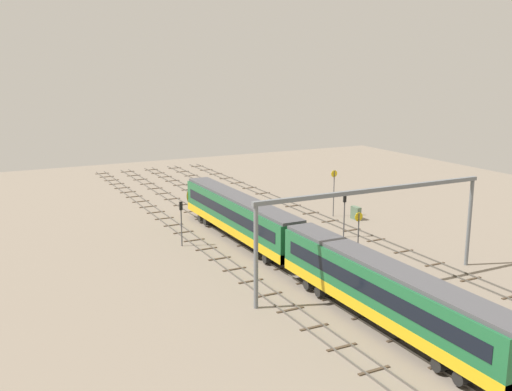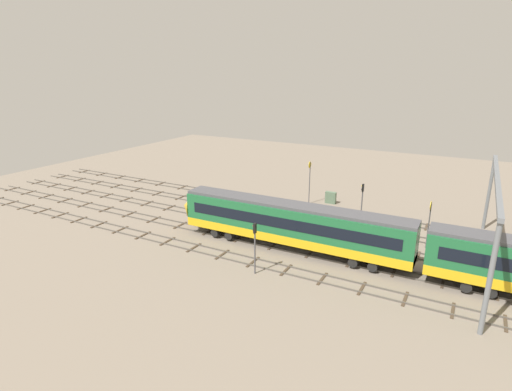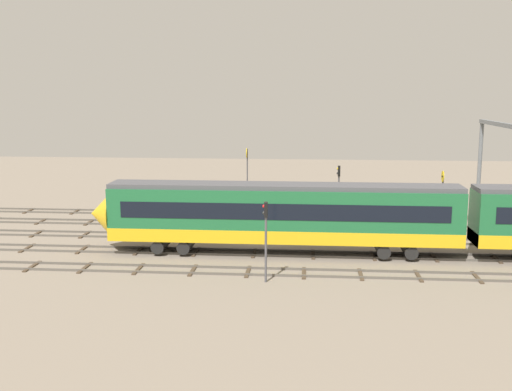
{
  "view_description": "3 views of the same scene",
  "coord_description": "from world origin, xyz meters",
  "px_view_note": "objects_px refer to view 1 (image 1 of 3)",
  "views": [
    {
      "loc": [
        -58.15,
        30.76,
        18.83
      ],
      "look_at": [
        3.27,
        -0.33,
        3.5
      ],
      "focal_mm": 41.07,
      "sensor_mm": 36.0,
      "label": 1
    },
    {
      "loc": [
        -17.32,
        40.31,
        17.63
      ],
      "look_at": [
        4.66,
        -0.32,
        3.57
      ],
      "focal_mm": 28.78,
      "sensor_mm": 36.0,
      "label": 2
    },
    {
      "loc": [
        -3.63,
        45.8,
        11.27
      ],
      "look_at": [
        0.24,
        -0.01,
        3.36
      ],
      "focal_mm": 43.0,
      "sensor_mm": 36.0,
      "label": 3
    }
  ],
  "objects_px": {
    "train": "(293,246)",
    "overhead_gantry": "(374,210)",
    "relay_cabinet": "(356,213)",
    "speed_sign_mid_trackside": "(358,231)",
    "speed_sign_near_foreground": "(334,187)",
    "signal_light_trackside_approach": "(344,209)",
    "signal_light_trackside_departure": "(181,217)"
  },
  "relations": [
    {
      "from": "speed_sign_near_foreground",
      "to": "speed_sign_mid_trackside",
      "type": "relative_size",
      "value": 1.17
    },
    {
      "from": "signal_light_trackside_approach",
      "to": "relay_cabinet",
      "type": "distance_m",
      "value": 8.53
    },
    {
      "from": "train",
      "to": "speed_sign_mid_trackside",
      "type": "relative_size",
      "value": 9.91
    },
    {
      "from": "overhead_gantry",
      "to": "speed_sign_mid_trackside",
      "type": "bearing_deg",
      "value": -24.15
    },
    {
      "from": "overhead_gantry",
      "to": "signal_light_trackside_departure",
      "type": "xyz_separation_m",
      "value": [
        18.16,
        11.04,
        -3.62
      ]
    },
    {
      "from": "speed_sign_near_foreground",
      "to": "speed_sign_mid_trackside",
      "type": "height_order",
      "value": "speed_sign_near_foreground"
    },
    {
      "from": "speed_sign_near_foreground",
      "to": "relay_cabinet",
      "type": "distance_m",
      "value": 4.26
    },
    {
      "from": "train",
      "to": "signal_light_trackside_departure",
      "type": "height_order",
      "value": "train"
    },
    {
      "from": "train",
      "to": "overhead_gantry",
      "type": "height_order",
      "value": "overhead_gantry"
    },
    {
      "from": "train",
      "to": "overhead_gantry",
      "type": "xyz_separation_m",
      "value": [
        -5.58,
        -4.69,
        4.12
      ]
    },
    {
      "from": "speed_sign_near_foreground",
      "to": "relay_cabinet",
      "type": "height_order",
      "value": "speed_sign_near_foreground"
    },
    {
      "from": "speed_sign_mid_trackside",
      "to": "signal_light_trackside_approach",
      "type": "distance_m",
      "value": 8.8
    },
    {
      "from": "relay_cabinet",
      "to": "speed_sign_mid_trackside",
      "type": "bearing_deg",
      "value": 144.18
    },
    {
      "from": "train",
      "to": "speed_sign_mid_trackside",
      "type": "bearing_deg",
      "value": -93.08
    },
    {
      "from": "signal_light_trackside_approach",
      "to": "signal_light_trackside_departure",
      "type": "bearing_deg",
      "value": 73.65
    },
    {
      "from": "train",
      "to": "speed_sign_near_foreground",
      "type": "bearing_deg",
      "value": -43.89
    },
    {
      "from": "signal_light_trackside_approach",
      "to": "relay_cabinet",
      "type": "xyz_separation_m",
      "value": [
        5.71,
        -5.87,
        -2.39
      ]
    },
    {
      "from": "train",
      "to": "speed_sign_mid_trackside",
      "type": "xyz_separation_m",
      "value": [
        -0.38,
        -7.03,
        0.61
      ]
    },
    {
      "from": "train",
      "to": "signal_light_trackside_approach",
      "type": "height_order",
      "value": "train"
    },
    {
      "from": "speed_sign_mid_trackside",
      "to": "speed_sign_near_foreground",
      "type": "bearing_deg",
      "value": -26.8
    },
    {
      "from": "overhead_gantry",
      "to": "signal_light_trackside_departure",
      "type": "relative_size",
      "value": 4.81
    },
    {
      "from": "speed_sign_mid_trackside",
      "to": "relay_cabinet",
      "type": "bearing_deg",
      "value": -35.82
    },
    {
      "from": "train",
      "to": "signal_light_trackside_departure",
      "type": "xyz_separation_m",
      "value": [
        12.57,
        6.35,
        0.5
      ]
    },
    {
      "from": "overhead_gantry",
      "to": "signal_light_trackside_approach",
      "type": "height_order",
      "value": "overhead_gantry"
    },
    {
      "from": "speed_sign_mid_trackside",
      "to": "signal_light_trackside_approach",
      "type": "bearing_deg",
      "value": -26.55
    },
    {
      "from": "speed_sign_mid_trackside",
      "to": "signal_light_trackside_departure",
      "type": "xyz_separation_m",
      "value": [
        12.95,
        13.38,
        -0.11
      ]
    },
    {
      "from": "signal_light_trackside_approach",
      "to": "overhead_gantry",
      "type": "bearing_deg",
      "value": 154.39
    },
    {
      "from": "overhead_gantry",
      "to": "speed_sign_near_foreground",
      "type": "distance_m",
      "value": 24.01
    },
    {
      "from": "train",
      "to": "relay_cabinet",
      "type": "distance_m",
      "value": 21.47
    },
    {
      "from": "speed_sign_near_foreground",
      "to": "signal_light_trackside_departure",
      "type": "height_order",
      "value": "speed_sign_near_foreground"
    },
    {
      "from": "signal_light_trackside_approach",
      "to": "relay_cabinet",
      "type": "relative_size",
      "value": 3.04
    },
    {
      "from": "speed_sign_near_foreground",
      "to": "relay_cabinet",
      "type": "bearing_deg",
      "value": -147.77
    }
  ]
}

